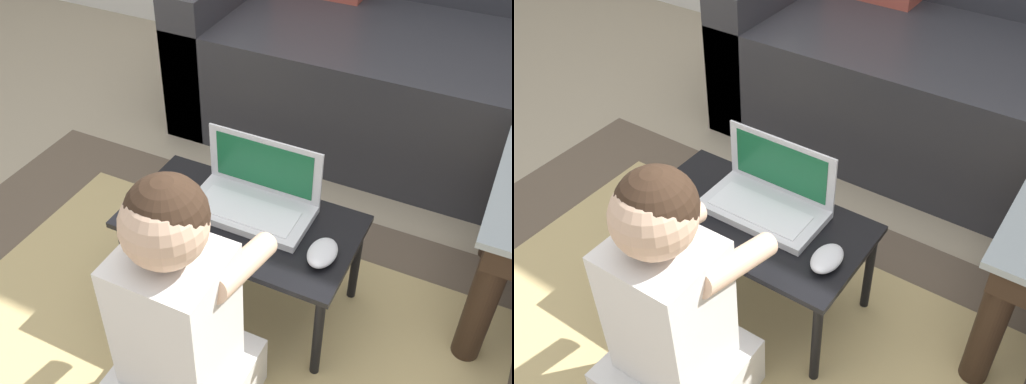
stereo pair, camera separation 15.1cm
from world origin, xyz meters
TOP-DOWN VIEW (x-y plane):
  - ground_plane at (0.00, 0.00)m, footprint 16.00×16.00m
  - area_rug at (-0.04, -0.05)m, footprint 2.01×1.30m
  - couch at (0.15, 1.22)m, footprint 1.70×0.83m
  - laptop_desk at (-0.04, 0.13)m, footprint 0.60×0.33m
  - laptop at (-0.03, 0.18)m, footprint 0.32×0.17m
  - computer_mouse at (0.20, 0.10)m, footprint 0.07×0.10m
  - person_seated at (-0.00, -0.22)m, footprint 0.28×0.39m

SIDE VIEW (x-z plane):
  - ground_plane at x=0.00m, z-range 0.00..0.00m
  - area_rug at x=-0.04m, z-range 0.00..0.01m
  - laptop_desk at x=-0.04m, z-range 0.12..0.42m
  - couch at x=0.15m, z-range -0.14..0.75m
  - person_seated at x=0.00m, z-range -0.03..0.65m
  - computer_mouse at x=0.20m, z-range 0.30..0.33m
  - laptop at x=-0.03m, z-range 0.24..0.43m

